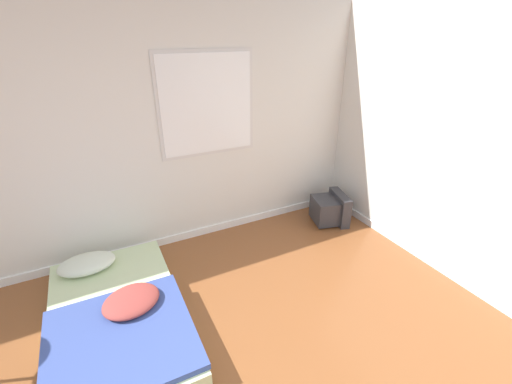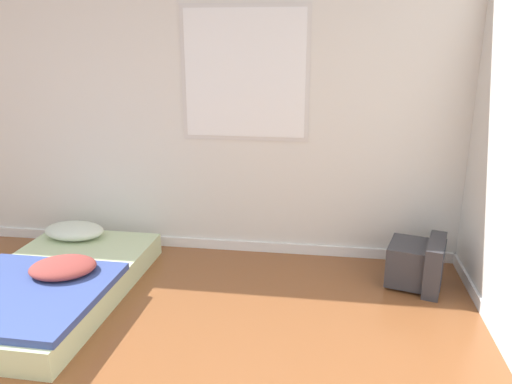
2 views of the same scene
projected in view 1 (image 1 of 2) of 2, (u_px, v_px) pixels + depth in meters
wall_back at (126, 140)px, 3.40m from camera, size 7.79×0.08×2.60m
mattress_bed at (117, 317)px, 2.86m from camera, size 1.07×1.82×0.33m
crt_tv at (331, 209)px, 4.42m from camera, size 0.50×0.51×0.39m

